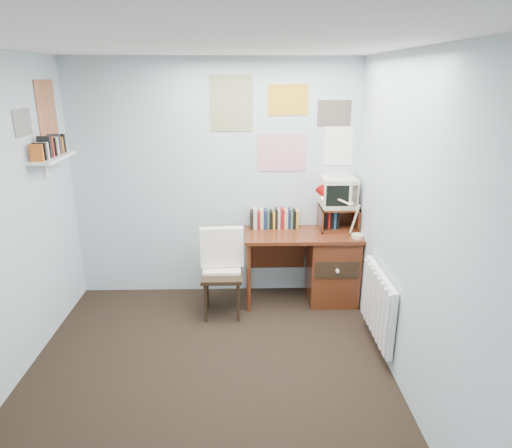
# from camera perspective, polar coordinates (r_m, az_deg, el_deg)

# --- Properties ---
(ground) EXTENTS (3.50, 3.50, 0.00)m
(ground) POSITION_cam_1_polar(r_m,az_deg,el_deg) (3.78, -6.18, -19.84)
(ground) COLOR black
(ground) RESTS_ON ground
(back_wall) EXTENTS (3.00, 0.02, 2.50)m
(back_wall) POSITION_cam_1_polar(r_m,az_deg,el_deg) (4.85, -5.07, 5.32)
(back_wall) COLOR #ADBFC6
(back_wall) RESTS_ON ground
(right_wall) EXTENTS (0.02, 3.50, 2.50)m
(right_wall) POSITION_cam_1_polar(r_m,az_deg,el_deg) (3.37, 19.36, -1.40)
(right_wall) COLOR #ADBFC6
(right_wall) RESTS_ON ground
(ceiling) EXTENTS (3.00, 3.50, 0.02)m
(ceiling) POSITION_cam_1_polar(r_m,az_deg,el_deg) (2.99, -7.90, 21.47)
(ceiling) COLOR white
(ceiling) RESTS_ON back_wall
(desk) EXTENTS (1.20, 0.55, 0.76)m
(desk) POSITION_cam_1_polar(r_m,az_deg,el_deg) (4.92, 8.83, -5.00)
(desk) COLOR #632B16
(desk) RESTS_ON ground
(desk_chair) EXTENTS (0.44, 0.42, 0.85)m
(desk_chair) POSITION_cam_1_polar(r_m,az_deg,el_deg) (4.56, -4.29, -6.46)
(desk_chair) COLOR black
(desk_chair) RESTS_ON ground
(desk_lamp) EXTENTS (0.36, 0.33, 0.45)m
(desk_lamp) POSITION_cam_1_polar(r_m,az_deg,el_deg) (4.64, 12.75, 0.95)
(desk_lamp) COLOR #B10B0D
(desk_lamp) RESTS_ON desk
(tv_riser) EXTENTS (0.40, 0.30, 0.25)m
(tv_riser) POSITION_cam_1_polar(r_m,az_deg,el_deg) (4.88, 10.25, 0.74)
(tv_riser) COLOR #632B16
(tv_riser) RESTS_ON desk
(crt_tv) EXTENTS (0.36, 0.33, 0.33)m
(crt_tv) POSITION_cam_1_polar(r_m,az_deg,el_deg) (4.82, 10.25, 4.12)
(crt_tv) COLOR beige
(crt_tv) RESTS_ON tv_riser
(book_row) EXTENTS (0.60, 0.14, 0.22)m
(book_row) POSITION_cam_1_polar(r_m,az_deg,el_deg) (4.86, 2.78, 0.77)
(book_row) COLOR #632B16
(book_row) RESTS_ON desk
(radiator) EXTENTS (0.09, 0.80, 0.60)m
(radiator) POSITION_cam_1_polar(r_m,az_deg,el_deg) (4.16, 15.03, -9.70)
(radiator) COLOR white
(radiator) RESTS_ON right_wall
(wall_shelf) EXTENTS (0.20, 0.62, 0.24)m
(wall_shelf) POSITION_cam_1_polar(r_m,az_deg,el_deg) (4.47, -24.12, 7.57)
(wall_shelf) COLOR white
(wall_shelf) RESTS_ON left_wall
(posters_back) EXTENTS (1.20, 0.01, 0.90)m
(posters_back) POSITION_cam_1_polar(r_m,az_deg,el_deg) (4.75, 3.38, 12.44)
(posters_back) COLOR white
(posters_back) RESTS_ON back_wall
(posters_left) EXTENTS (0.01, 0.70, 0.60)m
(posters_left) POSITION_cam_1_polar(r_m,az_deg,el_deg) (4.46, -25.90, 12.29)
(posters_left) COLOR white
(posters_left) RESTS_ON left_wall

